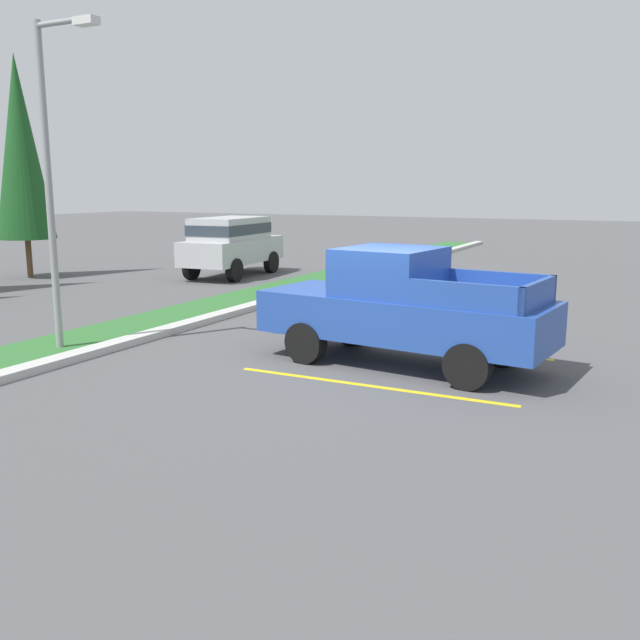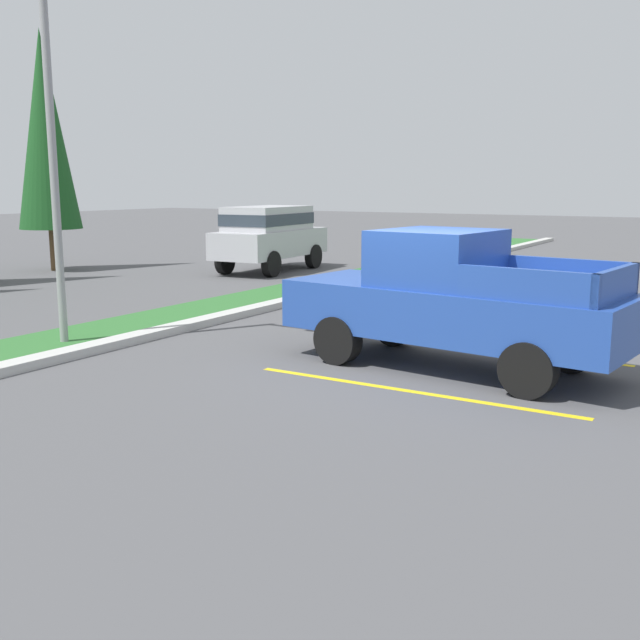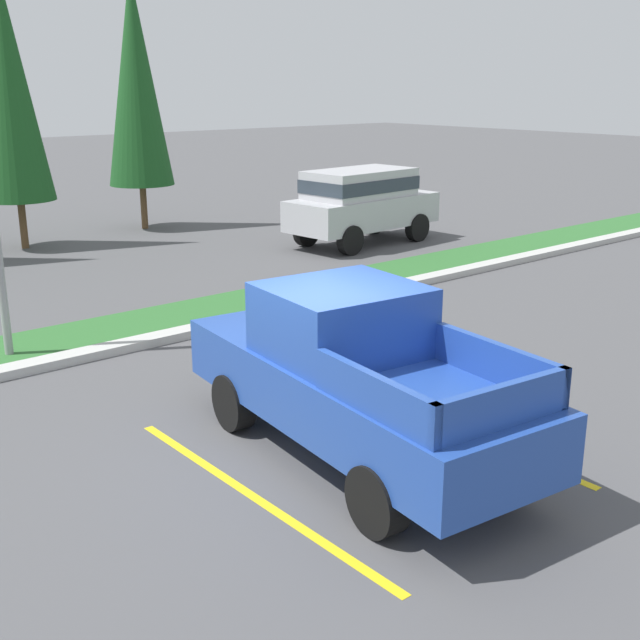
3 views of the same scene
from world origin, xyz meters
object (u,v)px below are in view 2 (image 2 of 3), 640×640
object	(u,v)px
cypress_tree_rightmost	(45,131)
pickup_truck_main	(451,301)
street_light	(58,134)
suv_distant	(269,233)
traffic_cone	(485,315)

from	to	relation	value
cypress_tree_rightmost	pickup_truck_main	bearing A→B (deg)	-109.52
pickup_truck_main	street_light	bearing A→B (deg)	107.50
pickup_truck_main	cypress_tree_rightmost	distance (m)	17.37
suv_distant	street_light	distance (m)	11.97
traffic_cone	suv_distant	bearing A→B (deg)	57.27
street_light	cypress_tree_rightmost	xyz separation A→B (m)	(7.65, 9.82, 0.88)
cypress_tree_rightmost	traffic_cone	xyz separation A→B (m)	(-2.46, -15.52, -4.19)
pickup_truck_main	traffic_cone	xyz separation A→B (m)	(3.23, 0.53, -0.75)
cypress_tree_rightmost	suv_distant	bearing A→B (deg)	-60.51
street_light	suv_distant	bearing A→B (deg)	17.90
suv_distant	street_light	size ratio (longest dim) A/B	0.77
suv_distant	street_light	xyz separation A→B (m)	(-11.17, -3.61, 2.37)
cypress_tree_rightmost	traffic_cone	distance (m)	16.26
cypress_tree_rightmost	traffic_cone	size ratio (longest dim) A/B	12.69
suv_distant	cypress_tree_rightmost	size ratio (longest dim) A/B	0.62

